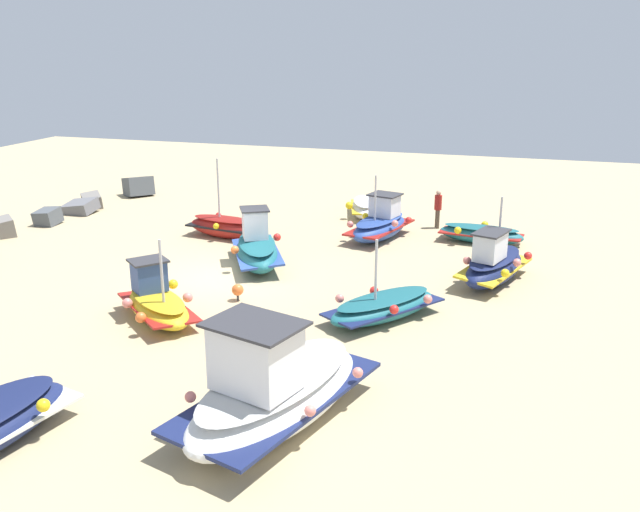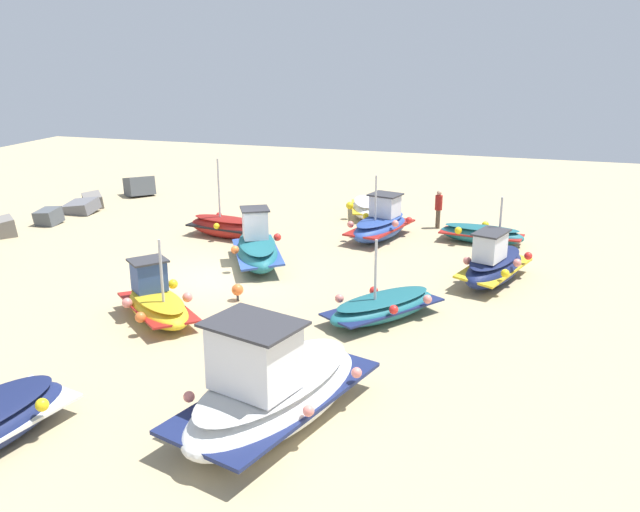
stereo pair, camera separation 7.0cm
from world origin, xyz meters
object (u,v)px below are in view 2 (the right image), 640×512
at_px(person_walking, 439,206).
at_px(fishing_boat_6, 494,265).
at_px(fishing_boat_9, 381,224).
at_px(fishing_boat_7, 226,226).
at_px(fishing_boat_4, 365,207).
at_px(fishing_boat_5, 383,307).
at_px(fishing_boat_0, 273,389).
at_px(fishing_boat_3, 481,234).
at_px(mooring_buoy_0, 237,290).
at_px(fishing_boat_1, 257,248).
at_px(fishing_boat_2, 157,302).

bearing_deg(person_walking, fishing_boat_6, 84.75).
bearing_deg(fishing_boat_9, fishing_boat_7, 120.89).
distance_m(fishing_boat_4, fishing_boat_9, 3.77).
bearing_deg(person_walking, fishing_boat_5, 61.21).
bearing_deg(fishing_boat_4, fishing_boat_0, -7.96).
distance_m(fishing_boat_3, fishing_boat_5, 9.26).
bearing_deg(fishing_boat_0, mooring_buoy_0, -133.74).
bearing_deg(fishing_boat_6, fishing_boat_1, -67.84).
relative_size(fishing_boat_6, person_walking, 2.40).
height_order(fishing_boat_0, fishing_boat_4, fishing_boat_0).
relative_size(fishing_boat_2, fishing_boat_3, 0.99).
height_order(fishing_boat_0, fishing_boat_5, fishing_boat_0).
distance_m(fishing_boat_7, mooring_buoy_0, 7.44).
xyz_separation_m(fishing_boat_3, fishing_boat_6, (-4.77, -0.79, 0.26)).
height_order(fishing_boat_4, fishing_boat_6, fishing_boat_6).
xyz_separation_m(fishing_boat_0, fishing_boat_5, (6.37, -1.02, -0.41)).
bearing_deg(fishing_boat_2, fishing_boat_5, -122.65).
height_order(fishing_boat_5, fishing_boat_7, fishing_boat_7).
bearing_deg(person_walking, fishing_boat_1, 23.61).
bearing_deg(person_walking, fishing_boat_4, -45.00).
xyz_separation_m(fishing_boat_0, fishing_boat_1, (10.04, 4.51, -0.16)).
bearing_deg(fishing_boat_3, fishing_boat_7, 19.53).
relative_size(fishing_boat_0, fishing_boat_5, 1.45).
bearing_deg(mooring_buoy_0, fishing_boat_5, -91.30).
xyz_separation_m(fishing_boat_4, mooring_buoy_0, (-11.80, 1.24, -0.08)).
bearing_deg(mooring_buoy_0, fishing_boat_0, -150.22).
bearing_deg(mooring_buoy_0, fishing_boat_3, -37.45).
height_order(fishing_boat_5, fishing_boat_9, fishing_boat_9).
bearing_deg(person_walking, fishing_boat_0, 57.98).
bearing_deg(fishing_boat_0, fishing_boat_5, -172.61).
distance_m(fishing_boat_3, person_walking, 2.78).
bearing_deg(fishing_boat_0, fishing_boat_7, -134.82).
height_order(fishing_boat_7, fishing_boat_9, fishing_boat_7).
bearing_deg(person_walking, fishing_boat_2, 34.85).
bearing_deg(fishing_boat_0, fishing_boat_2, -112.85).
height_order(fishing_boat_4, fishing_boat_7, fishing_boat_7).
xyz_separation_m(fishing_boat_2, mooring_buoy_0, (2.08, -1.66, -0.17)).
bearing_deg(fishing_boat_7, fishing_boat_9, 24.85).
bearing_deg(fishing_boat_7, fishing_boat_6, -3.50).
xyz_separation_m(fishing_boat_3, fishing_boat_4, (2.88, 5.59, 0.05)).
xyz_separation_m(fishing_boat_4, fishing_boat_7, (-5.21, 4.69, 0.04)).
distance_m(fishing_boat_4, fishing_boat_5, 12.40).
bearing_deg(fishing_boat_7, fishing_boat_2, -69.38).
height_order(fishing_boat_2, fishing_boat_7, fishing_boat_7).
height_order(fishing_boat_3, mooring_buoy_0, fishing_boat_3).
bearing_deg(fishing_boat_0, person_walking, -167.17).
relative_size(fishing_boat_2, fishing_boat_5, 0.89).
distance_m(fishing_boat_5, fishing_boat_9, 8.69).
xyz_separation_m(fishing_boat_1, person_walking, (7.17, -5.60, 0.34)).
xyz_separation_m(fishing_boat_3, fishing_boat_5, (-9.02, 2.10, -0.00)).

